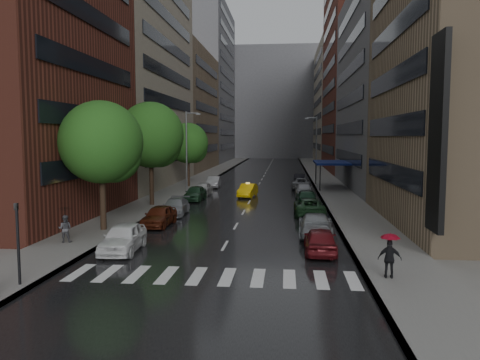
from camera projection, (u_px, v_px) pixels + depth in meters
name	position (u px, v px, depth m)	size (l,w,h in m)	color
ground	(214.00, 264.00, 23.24)	(220.00, 220.00, 0.00)	gray
road	(263.00, 177.00, 72.78)	(14.00, 140.00, 0.01)	black
sidewalk_left	(206.00, 176.00, 73.65)	(4.00, 140.00, 0.15)	gray
sidewalk_right	(322.00, 177.00, 71.89)	(4.00, 140.00, 0.15)	gray
crosswalk	(212.00, 276.00, 21.23)	(13.15, 2.80, 0.01)	silver
buildings_left	(180.00, 81.00, 81.45)	(8.00, 108.00, 38.00)	maroon
buildings_right	(357.00, 83.00, 76.55)	(8.05, 109.10, 36.00)	#937A5B
building_far	(275.00, 103.00, 138.65)	(40.00, 14.00, 32.00)	slate
tree_near	(101.00, 142.00, 30.69)	(5.45, 5.45, 8.69)	#382619
tree_mid	(151.00, 135.00, 41.89)	(5.91, 5.91, 9.42)	#382619
tree_far	(188.00, 143.00, 57.83)	(5.03, 5.03, 8.02)	#382619
taxi	(248.00, 190.00, 49.00)	(1.45, 4.17, 1.37)	yellow
parked_cars_left	(182.00, 202.00, 40.32)	(2.13, 37.04, 1.58)	white
parked_cars_right	(307.00, 198.00, 42.40)	(2.50, 41.98, 1.55)	maroon
ped_black_umbrella	(65.00, 221.00, 27.34)	(0.96, 0.98, 2.09)	#4A4A4F
ped_red_umbrella	(390.00, 252.00, 20.42)	(1.05, 0.82, 2.01)	black
traffic_light	(18.00, 236.00, 19.45)	(0.18, 0.15, 3.45)	black
street_lamp_left	(187.00, 149.00, 53.25)	(1.74, 0.22, 9.00)	gray
street_lamp_right	(316.00, 146.00, 66.61)	(1.74, 0.22, 9.00)	gray
awning	(331.00, 163.00, 56.75)	(4.00, 8.00, 3.12)	navy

